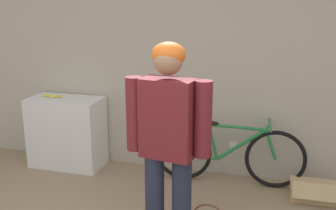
% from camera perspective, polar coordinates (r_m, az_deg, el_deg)
% --- Properties ---
extents(wall_back, '(8.00, 0.07, 2.60)m').
position_cam_1_polar(wall_back, '(4.49, 2.96, 6.22)').
color(wall_back, '#B7AD99').
rests_on(wall_back, ground_plane).
extents(side_shelf, '(0.87, 0.47, 0.85)m').
position_cam_1_polar(side_shelf, '(4.96, -14.43, -3.82)').
color(side_shelf, white).
rests_on(side_shelf, ground_plane).
extents(person, '(0.67, 0.28, 1.69)m').
position_cam_1_polar(person, '(3.00, 0.01, -4.32)').
color(person, '#23283D').
rests_on(person, ground_plane).
extents(bicycle, '(1.66, 0.46, 0.72)m').
position_cam_1_polar(bicycle, '(4.40, 8.70, -6.98)').
color(bicycle, black).
rests_on(bicycle, ground_plane).
extents(banana, '(0.28, 0.08, 0.04)m').
position_cam_1_polar(banana, '(4.92, -16.44, 1.28)').
color(banana, '#EAD64C').
rests_on(banana, side_shelf).
extents(cardboard_box, '(0.50, 0.37, 0.22)m').
position_cam_1_polar(cardboard_box, '(4.41, 20.63, -11.62)').
color(cardboard_box, tan).
rests_on(cardboard_box, ground_plane).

